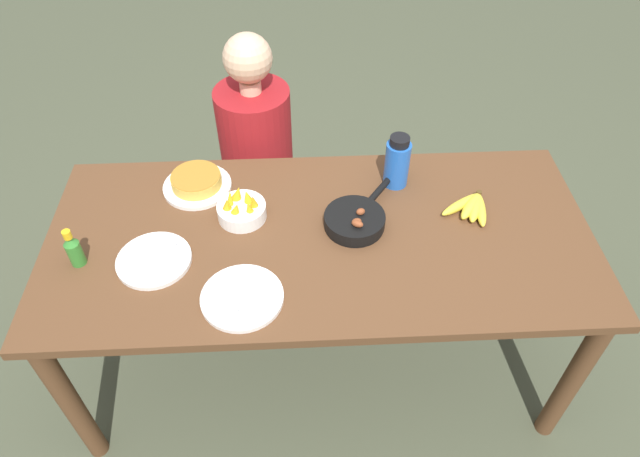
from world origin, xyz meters
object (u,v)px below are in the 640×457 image
object	(u,v)px
skillet	(355,220)
empty_plate_near_front	(154,260)
banana_bunch	(472,206)
hot_sauce_bottle	(74,249)
water_bottle	(397,162)
fruit_bowl_mango	(241,209)
person_figure	(260,178)
frittata_plate_center	(197,182)
empty_plate_far_left	(242,297)

from	to	relation	value
skillet	empty_plate_near_front	bearing A→B (deg)	137.07
skillet	empty_plate_near_front	size ratio (longest dim) A/B	1.28
banana_bunch	hot_sauce_bottle	world-z (taller)	hot_sauce_bottle
water_bottle	banana_bunch	bearing A→B (deg)	-33.16
empty_plate_near_front	hot_sauce_bottle	bearing A→B (deg)	178.00
hot_sauce_bottle	skillet	bearing A→B (deg)	7.77
fruit_bowl_mango	skillet	bearing A→B (deg)	-9.29
fruit_bowl_mango	hot_sauce_bottle	bearing A→B (deg)	-160.08
empty_plate_near_front	hot_sauce_bottle	xyz separation A→B (m)	(-0.25, 0.01, 0.06)
fruit_bowl_mango	hot_sauce_bottle	size ratio (longest dim) A/B	1.17
empty_plate_near_front	person_figure	distance (m)	0.85
empty_plate_near_front	water_bottle	bearing A→B (deg)	22.77
frittata_plate_center	empty_plate_far_left	xyz separation A→B (m)	(0.19, -0.53, -0.02)
empty_plate_far_left	water_bottle	distance (m)	0.76
water_bottle	skillet	bearing A→B (deg)	-127.71
water_bottle	person_figure	distance (m)	0.76
banana_bunch	skillet	distance (m)	0.43
frittata_plate_center	empty_plate_far_left	world-z (taller)	frittata_plate_center
empty_plate_far_left	water_bottle	xyz separation A→B (m)	(0.55, 0.52, 0.09)
empty_plate_near_front	person_figure	bearing A→B (deg)	67.53
empty_plate_near_front	hot_sauce_bottle	world-z (taller)	hot_sauce_bottle
frittata_plate_center	hot_sauce_bottle	xyz separation A→B (m)	(-0.35, -0.35, 0.04)
skillet	fruit_bowl_mango	distance (m)	0.40
water_bottle	hot_sauce_bottle	size ratio (longest dim) A/B	1.43
banana_bunch	person_figure	world-z (taller)	person_figure
hot_sauce_bottle	person_figure	size ratio (longest dim) A/B	0.12
skillet	empty_plate_near_front	world-z (taller)	skillet
banana_bunch	fruit_bowl_mango	size ratio (longest dim) A/B	1.07
banana_bunch	water_bottle	bearing A→B (deg)	146.84
fruit_bowl_mango	hot_sauce_bottle	xyz separation A→B (m)	(-0.52, -0.19, 0.03)
fruit_bowl_mango	water_bottle	world-z (taller)	water_bottle
fruit_bowl_mango	person_figure	bearing A→B (deg)	87.28
frittata_plate_center	person_figure	world-z (taller)	person_figure
skillet	empty_plate_far_left	xyz separation A→B (m)	(-0.38, -0.30, -0.02)
frittata_plate_center	empty_plate_far_left	distance (m)	0.56
frittata_plate_center	banana_bunch	bearing A→B (deg)	-9.78
water_bottle	empty_plate_far_left	bearing A→B (deg)	-136.38
frittata_plate_center	empty_plate_near_front	size ratio (longest dim) A/B	1.03
empty_plate_near_front	fruit_bowl_mango	xyz separation A→B (m)	(0.28, 0.20, 0.03)
skillet	person_figure	world-z (taller)	person_figure
frittata_plate_center	hot_sauce_bottle	bearing A→B (deg)	-134.84
skillet	banana_bunch	bearing A→B (deg)	-46.60
empty_plate_near_front	fruit_bowl_mango	world-z (taller)	fruit_bowl_mango
empty_plate_near_front	hot_sauce_bottle	distance (m)	0.25
water_bottle	person_figure	xyz separation A→B (m)	(-0.54, 0.38, -0.38)
empty_plate_near_front	water_bottle	xyz separation A→B (m)	(0.84, 0.35, 0.09)
frittata_plate_center	empty_plate_far_left	bearing A→B (deg)	-70.22
skillet	water_bottle	xyz separation A→B (m)	(0.17, 0.22, 0.07)
empty_plate_far_left	person_figure	distance (m)	0.95
frittata_plate_center	person_figure	bearing A→B (deg)	62.03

